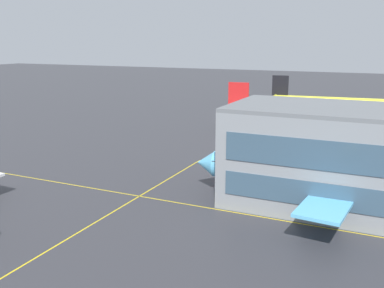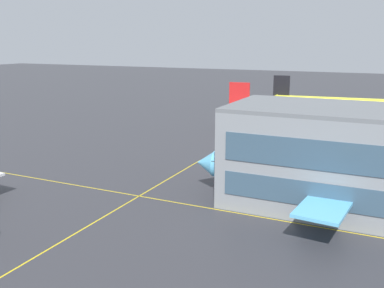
# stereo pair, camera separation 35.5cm
# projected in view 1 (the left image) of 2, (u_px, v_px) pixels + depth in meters

# --- Properties ---
(airliner_second_row) EXTENTS (36.33, 31.13, 11.29)m
(airliner_second_row) POSITION_uv_depth(u_px,v_px,m) (329.00, 174.00, 57.83)
(airliner_second_row) COLOR #5BB7E5
(airliner_second_row) RESTS_ON ground
(airliner_third_row) EXTENTS (37.91, 32.53, 11.78)m
(airliner_third_row) POSITION_uv_depth(u_px,v_px,m) (301.00, 119.00, 97.48)
(airliner_third_row) COLOR white
(airliner_third_row) RESTS_ON ground
(airliner_far_left_stand) EXTENTS (36.69, 31.46, 11.40)m
(airliner_far_left_stand) POSITION_uv_depth(u_px,v_px,m) (330.00, 104.00, 122.64)
(airliner_far_left_stand) COLOR yellow
(airliner_far_left_stand) RESTS_ON ground
(taxiway_markings) EXTENTS (122.53, 76.08, 0.01)m
(taxiway_markings) POSITION_uv_depth(u_px,v_px,m) (52.00, 248.00, 45.58)
(taxiway_markings) COLOR yellow
(taxiway_markings) RESTS_ON ground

